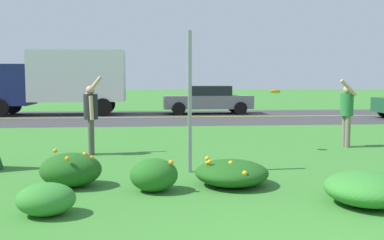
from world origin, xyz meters
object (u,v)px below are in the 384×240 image
Objects in this scene: car_gray_center_left at (208,100)px; person_thrower_dark_shirt at (91,113)px; frisbee_orange at (275,92)px; sign_post_near_path at (190,102)px; box_truck_navy at (60,79)px; person_catcher_green_shirt at (347,110)px.

person_thrower_dark_shirt is at bearing -109.91° from car_gray_center_left.
frisbee_orange is at bearing -89.44° from car_gray_center_left.
sign_post_near_path reaches higher than person_thrower_dark_shirt.
car_gray_center_left is 7.54m from box_truck_navy.
sign_post_near_path is 1.52× the size of person_catcher_green_shirt.
box_truck_navy is (-7.58, 12.23, 0.29)m from frisbee_orange.
box_truck_navy reaches higher than car_gray_center_left.
person_thrower_dark_shirt is at bearing 133.36° from sign_post_near_path.
box_truck_navy is (-2.98, 12.36, 0.79)m from person_thrower_dark_shirt.
frisbee_orange is (-2.10, -0.46, 0.52)m from person_catcher_green_shirt.
sign_post_near_path reaches higher than car_gray_center_left.
person_thrower_dark_shirt is 7.16× the size of frisbee_orange.
car_gray_center_left is (4.48, 12.36, -0.27)m from person_thrower_dark_shirt.
box_truck_navy is (-9.68, 11.77, 0.81)m from person_catcher_green_shirt.
box_truck_navy is at bearing -180.00° from car_gray_center_left.
person_catcher_green_shirt is 2.21m from frisbee_orange.
person_catcher_green_shirt is 0.27× the size of box_truck_navy.
box_truck_navy reaches higher than frisbee_orange.
frisbee_orange is 12.25m from car_gray_center_left.
person_catcher_green_shirt is (4.50, 2.91, -0.39)m from sign_post_near_path.
car_gray_center_left is at bearing 0.00° from box_truck_navy.
person_thrower_dark_shirt reaches higher than frisbee_orange.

